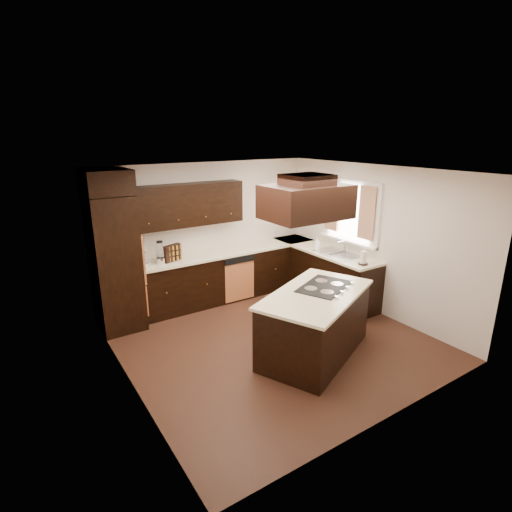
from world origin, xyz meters
name	(u,v)px	position (x,y,z in m)	size (l,w,h in m)	color
floor	(272,340)	(0.00, 0.00, -0.01)	(4.20, 4.20, 0.02)	#532F1F
ceiling	(274,170)	(0.00, 0.00, 2.51)	(4.20, 4.20, 0.02)	silver
wall_back	(207,231)	(0.00, 2.11, 1.25)	(4.20, 0.02, 2.50)	silver
wall_front	(397,315)	(0.00, -2.11, 1.25)	(4.20, 0.02, 2.50)	silver
wall_left	(123,292)	(-2.11, 0.00, 1.25)	(0.02, 4.20, 2.50)	silver
wall_right	(375,240)	(2.11, 0.00, 1.25)	(0.02, 4.20, 2.50)	silver
oven_column	(115,264)	(-1.78, 1.71, 1.06)	(0.65, 0.75, 2.12)	black
wall_oven_face	(137,256)	(-1.43, 1.71, 1.12)	(0.05, 0.62, 0.78)	#DA7B46
base_cabinets_back	(217,277)	(0.03, 1.80, 0.44)	(2.93, 0.60, 0.88)	black
base_cabinets_right	(322,273)	(1.80, 0.90, 0.44)	(0.60, 2.40, 0.88)	black
countertop_back	(217,254)	(0.03, 1.79, 0.90)	(2.93, 0.63, 0.04)	#FEF5CA
countertop_right	(323,250)	(1.79, 0.90, 0.90)	(0.63, 2.40, 0.04)	#FEF5CA
upper_cabinets	(187,205)	(-0.43, 1.93, 1.81)	(2.00, 0.34, 0.72)	black
dishwasher_front	(239,281)	(0.33, 1.50, 0.40)	(0.60, 0.05, 0.72)	#DA7B46
window_frame	(351,212)	(2.07, 0.55, 1.65)	(0.06, 1.32, 1.12)	white
window_pane	(352,212)	(2.10, 0.55, 1.65)	(0.00, 1.20, 1.00)	white
curtain_left	(367,213)	(2.01, 0.13, 1.70)	(0.02, 0.34, 0.90)	beige
curtain_right	(332,206)	(2.01, 0.97, 1.70)	(0.02, 0.34, 0.90)	beige
sink_rim	(337,253)	(1.80, 0.55, 0.92)	(0.52, 0.84, 0.01)	silver
island	(315,325)	(0.27, -0.63, 0.44)	(1.73, 0.94, 0.88)	black
island_top	(316,294)	(0.27, -0.63, 0.90)	(1.79, 1.01, 0.04)	#FEF5CA
cooktop	(324,286)	(0.51, -0.53, 0.93)	(0.82, 0.54, 0.01)	black
range_hood	(306,202)	(0.10, -0.55, 2.16)	(1.05, 0.72, 0.42)	black
hood_duct	(307,180)	(0.10, -0.55, 2.44)	(0.55, 0.50, 0.13)	black
blender_base	(161,261)	(-1.04, 1.73, 0.97)	(0.15, 0.15, 0.10)	silver
blender_pitcher	(160,250)	(-1.04, 1.73, 1.15)	(0.13, 0.13, 0.26)	silver
spice_rack	(172,253)	(-0.83, 1.76, 1.06)	(0.34, 0.08, 0.28)	black
mixing_bowl	(142,265)	(-1.35, 1.75, 0.95)	(0.26, 0.26, 0.06)	white
soap_bottle	(317,243)	(1.75, 1.05, 1.02)	(0.09, 0.09, 0.19)	white
paper_towel	(363,258)	(1.72, -0.13, 1.03)	(0.10, 0.10, 0.23)	white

